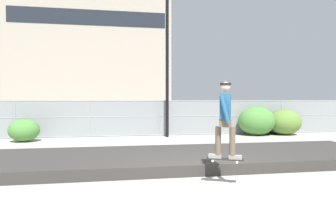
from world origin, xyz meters
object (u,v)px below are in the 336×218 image
object	(u,v)px
shrub_left	(24,130)
shrub_center	(257,121)
street_lamp	(167,48)
skateboard	(225,159)
parked_car_near	(63,117)
shrub_right	(285,122)
skater	(225,115)

from	to	relation	value
shrub_left	shrub_center	xyz separation A→B (m)	(11.36, 0.51, 0.25)
street_lamp	shrub_center	xyz separation A→B (m)	(4.78, -0.10, -3.73)
skateboard	shrub_left	world-z (taller)	shrub_left
shrub_center	parked_car_near	bearing A→B (deg)	159.25
street_lamp	shrub_center	world-z (taller)	street_lamp
street_lamp	shrub_right	xyz separation A→B (m)	(6.35, -0.17, -3.81)
shrub_right	parked_car_near	bearing A→B (deg)	161.43
skater	shrub_right	world-z (taller)	skater
street_lamp	shrub_left	bearing A→B (deg)	-174.67
shrub_left	shrub_center	size ratio (longest dim) A/B	0.68
shrub_center	shrub_right	distance (m)	1.58
street_lamp	parked_car_near	size ratio (longest dim) A/B	1.65
parked_car_near	shrub_right	bearing A→B (deg)	-18.57
skater	shrub_left	bearing A→B (deg)	131.30
shrub_left	shrub_center	bearing A→B (deg)	2.59
skater	shrub_left	xyz separation A→B (m)	(-6.59, 7.50, -1.02)
shrub_left	shrub_right	distance (m)	12.94
street_lamp	parked_car_near	world-z (taller)	street_lamp
shrub_left	shrub_right	xyz separation A→B (m)	(12.93, 0.44, 0.17)
shrub_right	shrub_center	bearing A→B (deg)	177.33
skateboard	parked_car_near	bearing A→B (deg)	115.88
skateboard	shrub_left	bearing A→B (deg)	131.30
skateboard	shrub_left	xyz separation A→B (m)	(-6.59, 7.50, -0.05)
skater	shrub_center	distance (m)	9.36
skater	shrub_right	xyz separation A→B (m)	(6.34, 7.94, -0.85)
shrub_right	shrub_left	bearing A→B (deg)	-178.05
parked_car_near	shrub_right	distance (m)	12.85
shrub_center	street_lamp	bearing A→B (deg)	178.81
skateboard	street_lamp	distance (m)	9.01
shrub_center	shrub_right	bearing A→B (deg)	-2.67
street_lamp	skater	bearing A→B (deg)	-89.93
street_lamp	shrub_center	bearing A→B (deg)	-1.19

